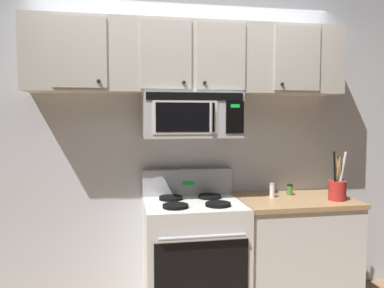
{
  "coord_description": "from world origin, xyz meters",
  "views": [
    {
      "loc": [
        -0.52,
        -2.43,
        1.56
      ],
      "look_at": [
        0.0,
        0.49,
        1.35
      ],
      "focal_mm": 35.46,
      "sensor_mm": 36.0,
      "label": 1
    }
  ],
  "objects": [
    {
      "name": "salt_shaker",
      "position": [
        0.67,
        0.49,
        0.96
      ],
      "size": [
        0.04,
        0.04,
        0.12
      ],
      "color": "white",
      "rests_on": "counter_segment"
    },
    {
      "name": "over_range_microwave",
      "position": [
        -0.0,
        0.54,
        1.58
      ],
      "size": [
        0.76,
        0.43,
        0.35
      ],
      "color": "#B7BABF"
    },
    {
      "name": "spice_jar",
      "position": [
        0.86,
        0.56,
        0.95
      ],
      "size": [
        0.05,
        0.05,
        0.09
      ],
      "color": "#4C7F33",
      "rests_on": "counter_segment"
    },
    {
      "name": "counter_segment",
      "position": [
        0.84,
        0.43,
        0.45
      ],
      "size": [
        0.93,
        0.65,
        0.9
      ],
      "color": "silver",
      "rests_on": "ground_plane"
    },
    {
      "name": "upper_cabinets",
      "position": [
        -0.0,
        0.57,
        2.02
      ],
      "size": [
        2.5,
        0.36,
        0.55
      ],
      "color": "#BCB7AD"
    },
    {
      "name": "utensil_crock_red",
      "position": [
        1.14,
        0.3,
        1.0
      ],
      "size": [
        0.14,
        0.14,
        0.39
      ],
      "color": "red",
      "rests_on": "counter_segment"
    },
    {
      "name": "back_wall",
      "position": [
        0.0,
        0.79,
        1.35
      ],
      "size": [
        5.2,
        0.1,
        2.7
      ],
      "primitive_type": "cube",
      "color": "silver",
      "rests_on": "ground_plane"
    },
    {
      "name": "stove_range",
      "position": [
        0.0,
        0.42,
        0.47
      ],
      "size": [
        0.76,
        0.69,
        1.12
      ],
      "color": "white",
      "rests_on": "ground_plane"
    }
  ]
}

